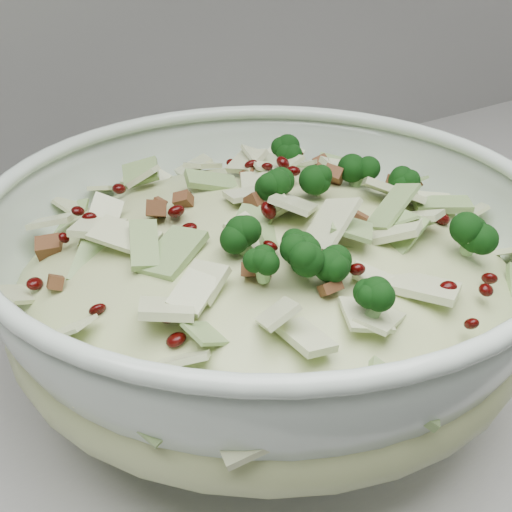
{
  "coord_description": "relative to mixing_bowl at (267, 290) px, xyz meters",
  "views": [
    {
      "loc": [
        -0.17,
        1.24,
        1.26
      ],
      "look_at": [
        0.06,
        1.6,
        1.01
      ],
      "focal_mm": 50.0,
      "sensor_mm": 36.0,
      "label": 1
    }
  ],
  "objects": [
    {
      "name": "salad",
      "position": [
        -0.0,
        -0.0,
        0.03
      ],
      "size": [
        0.47,
        0.47,
        0.16
      ],
      "rotation": [
        0.0,
        0.0,
        0.35
      ],
      "color": "#C4CC8B",
      "rests_on": "mixing_bowl"
    },
    {
      "name": "mixing_bowl",
      "position": [
        0.0,
        0.0,
        0.0
      ],
      "size": [
        0.41,
        0.41,
        0.16
      ],
      "rotation": [
        0.0,
        0.0,
        0.04
      ],
      "color": "silver",
      "rests_on": "counter"
    }
  ]
}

